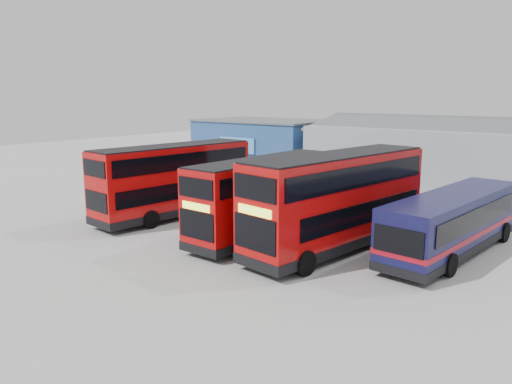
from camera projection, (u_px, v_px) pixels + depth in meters
name	position (u px, v px, depth m)	size (l,w,h in m)	color
ground_plane	(270.00, 239.00, 26.48)	(120.00, 120.00, 0.00)	#9F9F9A
office_block	(264.00, 146.00, 48.34)	(12.30, 8.32, 5.12)	navy
double_decker_left	(174.00, 181.00, 30.86)	(3.55, 10.85, 4.51)	#B30A0A
double_decker_centre	(265.00, 199.00, 26.39)	(2.74, 10.14, 4.26)	#B30A0A
double_decker_right	(338.00, 203.00, 24.26)	(4.23, 11.53, 4.77)	#B30A0A
single_decker_blue	(453.00, 224.00, 23.77)	(3.52, 11.10, 2.96)	#0D123B
panel_van	(206.00, 165.00, 44.69)	(2.60, 5.53, 2.36)	white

